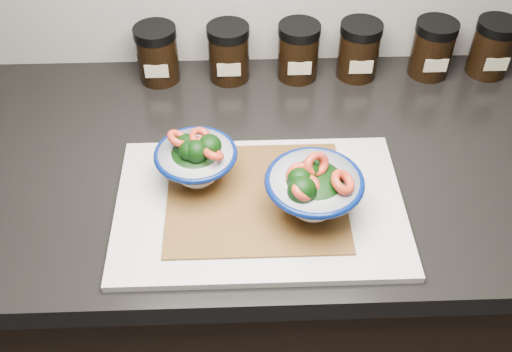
{
  "coord_description": "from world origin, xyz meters",
  "views": [
    {
      "loc": [
        -0.08,
        0.69,
        1.6
      ],
      "look_at": [
        -0.06,
        1.34,
        0.96
      ],
      "focal_mm": 42.0,
      "sensor_mm": 36.0,
      "label": 1
    }
  ],
  "objects_px": {
    "spice_jar_c": "(298,51)",
    "spice_jar_d": "(359,50)",
    "spice_jar_f": "(492,47)",
    "bowl_left": "(196,160)",
    "bowl_right": "(313,190)",
    "spice_jar_b": "(229,52)",
    "spice_jar_a": "(157,54)",
    "spice_jar_e": "(432,48)",
    "cutting_board": "(260,206)"
  },
  "relations": [
    {
      "from": "spice_jar_d",
      "to": "spice_jar_e",
      "type": "height_order",
      "value": "same"
    },
    {
      "from": "cutting_board",
      "to": "spice_jar_f",
      "type": "bearing_deg",
      "value": 37.44
    },
    {
      "from": "spice_jar_a",
      "to": "spice_jar_b",
      "type": "bearing_deg",
      "value": 0.0
    },
    {
      "from": "spice_jar_b",
      "to": "bowl_left",
      "type": "bearing_deg",
      "value": -99.54
    },
    {
      "from": "spice_jar_f",
      "to": "bowl_left",
      "type": "bearing_deg",
      "value": -151.63
    },
    {
      "from": "spice_jar_e",
      "to": "spice_jar_a",
      "type": "bearing_deg",
      "value": 180.0
    },
    {
      "from": "spice_jar_e",
      "to": "cutting_board",
      "type": "bearing_deg",
      "value": -134.35
    },
    {
      "from": "spice_jar_c",
      "to": "spice_jar_e",
      "type": "relative_size",
      "value": 1.0
    },
    {
      "from": "spice_jar_c",
      "to": "spice_jar_d",
      "type": "bearing_deg",
      "value": 0.0
    },
    {
      "from": "spice_jar_a",
      "to": "spice_jar_f",
      "type": "bearing_deg",
      "value": 0.0
    },
    {
      "from": "spice_jar_f",
      "to": "spice_jar_e",
      "type": "bearing_deg",
      "value": 180.0
    },
    {
      "from": "spice_jar_c",
      "to": "spice_jar_a",
      "type": "bearing_deg",
      "value": 180.0
    },
    {
      "from": "spice_jar_e",
      "to": "spice_jar_f",
      "type": "xyz_separation_m",
      "value": [
        0.12,
        0.0,
        0.0
      ]
    },
    {
      "from": "spice_jar_a",
      "to": "spice_jar_b",
      "type": "xyz_separation_m",
      "value": [
        0.14,
        0.0,
        0.0
      ]
    },
    {
      "from": "cutting_board",
      "to": "spice_jar_d",
      "type": "relative_size",
      "value": 3.98
    },
    {
      "from": "spice_jar_c",
      "to": "spice_jar_f",
      "type": "distance_m",
      "value": 0.38
    },
    {
      "from": "cutting_board",
      "to": "spice_jar_f",
      "type": "distance_m",
      "value": 0.59
    },
    {
      "from": "cutting_board",
      "to": "spice_jar_f",
      "type": "height_order",
      "value": "spice_jar_f"
    },
    {
      "from": "spice_jar_a",
      "to": "spice_jar_b",
      "type": "distance_m",
      "value": 0.14
    },
    {
      "from": "bowl_left",
      "to": "spice_jar_c",
      "type": "xyz_separation_m",
      "value": [
        0.19,
        0.31,
        -0.0
      ]
    },
    {
      "from": "spice_jar_c",
      "to": "spice_jar_e",
      "type": "distance_m",
      "value": 0.26
    },
    {
      "from": "cutting_board",
      "to": "spice_jar_d",
      "type": "bearing_deg",
      "value": 60.08
    },
    {
      "from": "cutting_board",
      "to": "bowl_right",
      "type": "bearing_deg",
      "value": -15.62
    },
    {
      "from": "bowl_right",
      "to": "spice_jar_b",
      "type": "bearing_deg",
      "value": 107.98
    },
    {
      "from": "bowl_left",
      "to": "spice_jar_e",
      "type": "xyz_separation_m",
      "value": [
        0.45,
        0.31,
        -0.0
      ]
    },
    {
      "from": "cutting_board",
      "to": "spice_jar_b",
      "type": "bearing_deg",
      "value": 97.34
    },
    {
      "from": "spice_jar_a",
      "to": "spice_jar_b",
      "type": "relative_size",
      "value": 1.0
    },
    {
      "from": "spice_jar_d",
      "to": "bowl_left",
      "type": "bearing_deg",
      "value": -134.84
    },
    {
      "from": "spice_jar_c",
      "to": "spice_jar_e",
      "type": "xyz_separation_m",
      "value": [
        0.26,
        0.0,
        0.0
      ]
    },
    {
      "from": "bowl_right",
      "to": "spice_jar_d",
      "type": "relative_size",
      "value": 1.31
    },
    {
      "from": "spice_jar_f",
      "to": "spice_jar_d",
      "type": "bearing_deg",
      "value": 180.0
    },
    {
      "from": "bowl_right",
      "to": "spice_jar_c",
      "type": "height_order",
      "value": "bowl_right"
    },
    {
      "from": "bowl_right",
      "to": "spice_jar_a",
      "type": "bearing_deg",
      "value": 124.42
    },
    {
      "from": "spice_jar_d",
      "to": "spice_jar_e",
      "type": "relative_size",
      "value": 1.0
    },
    {
      "from": "spice_jar_b",
      "to": "spice_jar_f",
      "type": "xyz_separation_m",
      "value": [
        0.52,
        0.0,
        0.0
      ]
    },
    {
      "from": "bowl_left",
      "to": "spice_jar_e",
      "type": "bearing_deg",
      "value": 34.29
    },
    {
      "from": "spice_jar_f",
      "to": "spice_jar_c",
      "type": "bearing_deg",
      "value": 180.0
    },
    {
      "from": "bowl_right",
      "to": "spice_jar_d",
      "type": "height_order",
      "value": "bowl_right"
    },
    {
      "from": "bowl_left",
      "to": "spice_jar_d",
      "type": "height_order",
      "value": "same"
    },
    {
      "from": "bowl_right",
      "to": "spice_jar_a",
      "type": "height_order",
      "value": "bowl_right"
    },
    {
      "from": "bowl_left",
      "to": "spice_jar_d",
      "type": "bearing_deg",
      "value": 45.16
    },
    {
      "from": "cutting_board",
      "to": "bowl_right",
      "type": "xyz_separation_m",
      "value": [
        0.08,
        -0.02,
        0.06
      ]
    },
    {
      "from": "bowl_left",
      "to": "spice_jar_b",
      "type": "distance_m",
      "value": 0.31
    },
    {
      "from": "bowl_left",
      "to": "spice_jar_c",
      "type": "bearing_deg",
      "value": 58.66
    },
    {
      "from": "spice_jar_c",
      "to": "spice_jar_e",
      "type": "height_order",
      "value": "same"
    },
    {
      "from": "bowl_right",
      "to": "spice_jar_c",
      "type": "distance_m",
      "value": 0.38
    },
    {
      "from": "cutting_board",
      "to": "spice_jar_b",
      "type": "relative_size",
      "value": 3.98
    },
    {
      "from": "spice_jar_a",
      "to": "spice_jar_c",
      "type": "distance_m",
      "value": 0.27
    },
    {
      "from": "spice_jar_a",
      "to": "spice_jar_f",
      "type": "height_order",
      "value": "same"
    },
    {
      "from": "bowl_left",
      "to": "spice_jar_e",
      "type": "distance_m",
      "value": 0.55
    }
  ]
}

